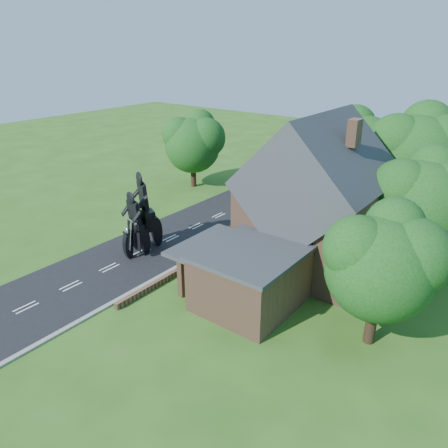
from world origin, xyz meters
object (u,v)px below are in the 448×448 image
Objects in this scene: motorcycle_lead at (137,247)px; motorcycle_follow at (146,236)px; garden_wall at (231,242)px; house at (316,204)px; annex at (249,276)px.

motorcycle_follow reaches higher than motorcycle_lead.
motorcycle_lead reaches higher than garden_wall.
house is 12.77m from motorcycle_lead.
garden_wall is 6.97m from motorcycle_lead.
annex is at bearing -168.02° from motorcycle_lead.
annex is 4.55× the size of motorcycle_lead.
motorcycle_lead is at bearing -147.43° from house.
motorcycle_follow is (-10.87, -5.16, -3.48)m from house.
house is 12.53m from motorcycle_follow.
motorcycle_follow is at bearing -154.60° from house.
motorcycle_lead is at bearing -126.44° from garden_wall.
motorcycle_follow is (-4.68, -4.16, 0.67)m from garden_wall.
annex is (5.57, -5.80, 1.57)m from garden_wall.
annex is at bearing -46.16° from garden_wall.
garden_wall is 2.15× the size of house.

